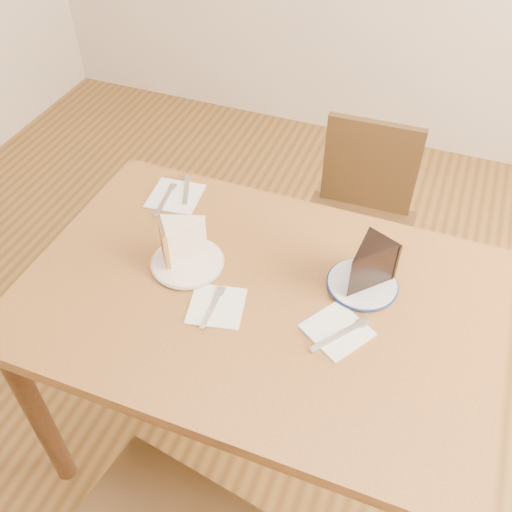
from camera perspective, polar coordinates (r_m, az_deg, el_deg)
The scene contains 14 objects.
ground at distance 2.07m, azimuth 0.07°, elevation -17.67°, with size 4.00×4.00×0.00m, color #472E13.
table at distance 1.53m, azimuth 0.09°, elevation -6.28°, with size 1.20×0.80×0.75m.
chair_far at distance 2.12m, azimuth 10.05°, elevation 3.12°, with size 0.41×0.41×0.81m.
plate_cream at distance 1.53m, azimuth -6.85°, elevation -0.64°, with size 0.19×0.19×0.01m, color white.
plate_navy at distance 1.49m, azimuth 10.57°, elevation -2.79°, with size 0.18×0.18×0.01m, color white.
carrot_cake at distance 1.50m, azimuth -6.99°, elevation 1.67°, with size 0.08×0.11×0.11m, color beige, non-canonical shape.
chocolate_cake at distance 1.44m, azimuth 10.85°, elevation -1.19°, with size 0.09×0.13×0.11m, color black, non-canonical shape.
napkin_cream at distance 1.42m, azimuth -3.97°, elevation -5.00°, with size 0.13×0.13×0.00m, color white.
napkin_navy at distance 1.39m, azimuth 8.09°, elevation -7.34°, with size 0.14×0.14×0.00m, color white.
napkin_spare at distance 1.75m, azimuth -8.07°, elevation 5.97°, with size 0.15×0.15×0.00m, color white.
fork_cream at distance 1.42m, azimuth -4.40°, elevation -5.17°, with size 0.01×0.14×0.00m, color silver.
knife_navy at distance 1.37m, azimuth 8.35°, elevation -7.80°, with size 0.02×0.17×0.00m, color silver.
fork_spare at distance 1.76m, azimuth -6.95°, elevation 6.56°, with size 0.01×0.14×0.00m, color silver.
knife_spare at distance 1.73m, azimuth -9.11°, elevation 5.52°, with size 0.01×0.16×0.00m, color silver.
Camera 1 is at (0.34, -0.89, 1.84)m, focal length 40.00 mm.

